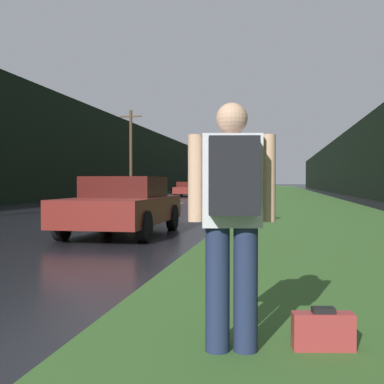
{
  "coord_description": "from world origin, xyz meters",
  "views": [
    {
      "loc": [
        5.71,
        0.95,
        1.25
      ],
      "look_at": [
        2.92,
        16.42,
        0.93
      ],
      "focal_mm": 45.0,
      "sensor_mm": 36.0,
      "label": 1
    }
  ],
  "objects_px": {
    "suitcase": "(323,332)",
    "car_passing_near": "(123,205)",
    "hitchhiker_with_backpack": "(232,211)",
    "car_passing_far": "(227,189)",
    "stop_sign": "(231,170)",
    "car_oncoming": "(187,189)"
  },
  "relations": [
    {
      "from": "hitchhiker_with_backpack",
      "to": "car_oncoming",
      "type": "bearing_deg",
      "value": 92.02
    },
    {
      "from": "suitcase",
      "to": "car_oncoming",
      "type": "bearing_deg",
      "value": 93.04
    },
    {
      "from": "stop_sign",
      "to": "suitcase",
      "type": "distance_m",
      "value": 9.37
    },
    {
      "from": "suitcase",
      "to": "car_oncoming",
      "type": "relative_size",
      "value": 0.11
    },
    {
      "from": "hitchhiker_with_backpack",
      "to": "stop_sign",
      "type": "bearing_deg",
      "value": 86.29
    },
    {
      "from": "car_passing_far",
      "to": "car_oncoming",
      "type": "relative_size",
      "value": 1.13
    },
    {
      "from": "stop_sign",
      "to": "car_passing_far",
      "type": "relative_size",
      "value": 0.56
    },
    {
      "from": "stop_sign",
      "to": "car_passing_far",
      "type": "bearing_deg",
      "value": 96.31
    },
    {
      "from": "suitcase",
      "to": "stop_sign",
      "type": "bearing_deg",
      "value": 90.42
    },
    {
      "from": "stop_sign",
      "to": "hitchhiker_with_backpack",
      "type": "distance_m",
      "value": 9.37
    },
    {
      "from": "hitchhiker_with_backpack",
      "to": "car_oncoming",
      "type": "distance_m",
      "value": 38.02
    },
    {
      "from": "car_passing_far",
      "to": "stop_sign",
      "type": "bearing_deg",
      "value": 96.31
    },
    {
      "from": "hitchhiker_with_backpack",
      "to": "car_passing_far",
      "type": "relative_size",
      "value": 0.39
    },
    {
      "from": "car_oncoming",
      "to": "stop_sign",
      "type": "bearing_deg",
      "value": -76.85
    },
    {
      "from": "car_oncoming",
      "to": "hitchhiker_with_backpack",
      "type": "bearing_deg",
      "value": -78.71
    },
    {
      "from": "stop_sign",
      "to": "car_oncoming",
      "type": "xyz_separation_m",
      "value": [
        -6.54,
        27.97,
        -0.92
      ]
    },
    {
      "from": "suitcase",
      "to": "car_passing_near",
      "type": "height_order",
      "value": "car_passing_near"
    },
    {
      "from": "hitchhiker_with_backpack",
      "to": "car_passing_far",
      "type": "distance_m",
      "value": 31.33
    },
    {
      "from": "car_oncoming",
      "to": "car_passing_near",
      "type": "bearing_deg",
      "value": -82.11
    },
    {
      "from": "suitcase",
      "to": "car_passing_far",
      "type": "relative_size",
      "value": 0.1
    },
    {
      "from": "stop_sign",
      "to": "hitchhiker_with_backpack",
      "type": "height_order",
      "value": "stop_sign"
    },
    {
      "from": "stop_sign",
      "to": "car_passing_near",
      "type": "xyz_separation_m",
      "value": [
        -2.42,
        -1.77,
        -0.86
      ]
    }
  ]
}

